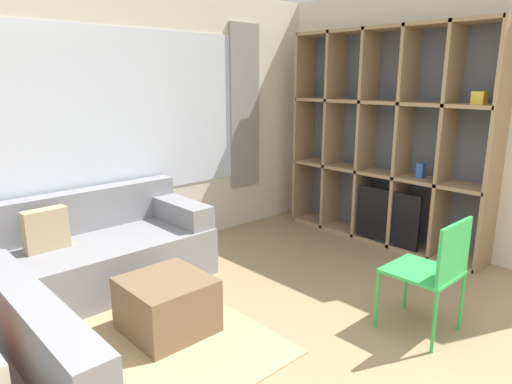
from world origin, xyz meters
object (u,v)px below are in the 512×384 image
object	(u,v)px
ottoman	(167,305)
folding_chair	(434,266)
couch_main	(91,255)
shelving_unit	(387,141)

from	to	relation	value
ottoman	folding_chair	bearing A→B (deg)	-44.07
couch_main	folding_chair	bearing A→B (deg)	-58.54
couch_main	ottoman	world-z (taller)	couch_main
folding_chair	shelving_unit	bearing A→B (deg)	-138.29
couch_main	ottoman	distance (m)	1.06
ottoman	folding_chair	world-z (taller)	folding_chair
shelving_unit	ottoman	bearing A→B (deg)	-179.36
ottoman	shelving_unit	bearing A→B (deg)	0.64
couch_main	folding_chair	size ratio (longest dim) A/B	2.29
shelving_unit	couch_main	world-z (taller)	shelving_unit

